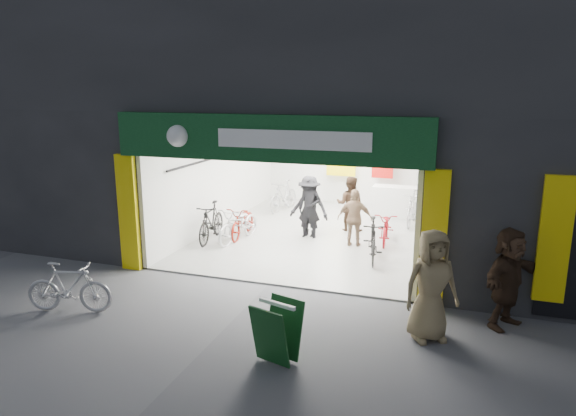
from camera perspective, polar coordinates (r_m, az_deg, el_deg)
The scene contains 17 objects.
ground at distance 10.77m, azimuth -2.25°, elevation -8.54°, with size 60.00×60.00×0.00m, color #56565B.
building at distance 14.58m, azimuth 8.25°, elevation 14.40°, with size 17.00×10.27×8.00m.
bike_left_front at distance 13.58m, azimuth -5.47°, elevation -1.81°, with size 0.63×1.82×0.95m, color silver.
bike_left_midfront at distance 13.67m, azimuth -8.53°, elevation -1.59°, with size 0.49×1.75×1.05m, color black.
bike_left_midback at distance 13.98m, azimuth -5.02°, elevation -1.51°, with size 0.59×1.68×0.88m, color maroon.
bike_left_back at distance 16.85m, azimuth -0.50°, elevation 1.35°, with size 0.48×1.71×1.03m, color #A2A2A6.
bike_right_front at distance 12.22m, azimuth 9.42°, elevation -3.54°, with size 0.47×1.67×1.00m, color black.
bike_right_mid at distance 13.70m, azimuth 10.85°, elevation -2.08°, with size 0.57×1.63×0.85m, color maroon.
bike_right_back at distance 15.56m, azimuth 13.62°, elevation -0.03°, with size 0.48×1.72×1.03m, color #A7A6AA.
parked_bike at distance 10.19m, azimuth -23.16°, elevation -8.10°, with size 0.45×1.58×0.95m, color #BDBCC1.
customer_a at distance 13.72m, azimuth 2.41°, elevation -0.07°, with size 0.61×0.40×1.67m, color black.
customer_b at distance 14.53m, azimuth 6.87°, elevation 0.43°, with size 0.77×0.60×1.58m, color #372519.
customer_c at distance 13.84m, azimuth 2.37°, elevation 0.11°, with size 1.09×0.63×1.69m, color black.
customer_d at distance 13.10m, azimuth 7.43°, elevation -1.17°, with size 0.89×0.37×1.51m, color #83654C.
pedestrian_near at distance 8.59m, azimuth 15.62°, elevation -8.28°, with size 0.90×0.59×1.84m, color olive.
pedestrian_far at distance 9.47m, azimuth 23.27°, elevation -7.15°, with size 1.62×0.52×1.75m, color #332317.
sandwich_board at distance 7.78m, azimuth -1.22°, elevation -13.44°, with size 0.74×0.75×0.92m.
Camera 1 is at (3.57, -9.34, 4.02)m, focal length 32.00 mm.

